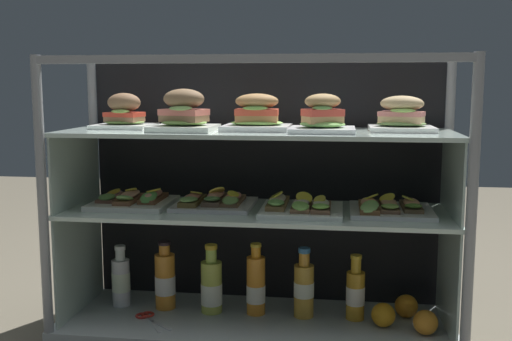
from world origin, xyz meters
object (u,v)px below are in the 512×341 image
object	(u,v)px
plated_roll_sandwich_far_left	(184,114)
orange_fruit_beside_bottles	(406,306)
plated_roll_sandwich_right_of_center	(124,115)
orange_fruit_rolled_forward	(383,315)
juice_bottle_front_left_end	(165,280)
juice_bottle_back_center	(256,286)
open_sandwich_tray_center	(300,207)
juice_bottle_back_left	(212,287)
plated_roll_sandwich_mid_right	(258,117)
plated_roll_sandwich_left_of_center	(323,119)
kitchen_scissors	(148,317)
orange_fruit_near_left_post	(426,322)
open_sandwich_tray_mid_right	(390,208)
plated_roll_sandwich_far_right	(401,118)
juice_bottle_tucked_behind	(355,293)
juice_bottle_near_post	(121,280)
open_sandwich_tray_left_of_center	(133,200)
open_sandwich_tray_far_right	(214,201)
juice_bottle_front_right_end	(304,288)

from	to	relation	value
plated_roll_sandwich_far_left	orange_fruit_beside_bottles	size ratio (longest dim) A/B	2.57
plated_roll_sandwich_right_of_center	orange_fruit_rolled_forward	xyz separation A→B (m)	(0.84, -0.06, -0.61)
juice_bottle_front_left_end	juice_bottle_back_center	xyz separation A→B (m)	(0.31, -0.01, -0.00)
open_sandwich_tray_center	juice_bottle_back_left	size ratio (longest dim) A/B	1.09
open_sandwich_tray_center	juice_bottle_back_left	world-z (taller)	open_sandwich_tray_center
juice_bottle_back_left	juice_bottle_back_center	world-z (taller)	juice_bottle_back_center
plated_roll_sandwich_mid_right	plated_roll_sandwich_left_of_center	world-z (taller)	same
orange_fruit_rolled_forward	kitchen_scissors	xyz separation A→B (m)	(-0.75, -0.04, -0.03)
plated_roll_sandwich_left_of_center	orange_fruit_near_left_post	size ratio (longest dim) A/B	2.58
open_sandwich_tray_center	juice_bottle_back_left	bearing A→B (deg)	167.83
open_sandwich_tray_mid_right	juice_bottle_back_left	distance (m)	0.64
plated_roll_sandwich_far_right	kitchen_scissors	distance (m)	1.02
open_sandwich_tray_center	plated_roll_sandwich_left_of_center	bearing A→B (deg)	-9.04
plated_roll_sandwich_right_of_center	open_sandwich_tray_mid_right	distance (m)	0.90
juice_bottle_tucked_behind	orange_fruit_near_left_post	size ratio (longest dim) A/B	2.83
plated_roll_sandwich_far_right	juice_bottle_near_post	world-z (taller)	plated_roll_sandwich_far_right
plated_roll_sandwich_mid_right	juice_bottle_back_center	xyz separation A→B (m)	(-0.01, 0.02, -0.55)
plated_roll_sandwich_far_right	kitchen_scissors	world-z (taller)	plated_roll_sandwich_far_right
plated_roll_sandwich_far_right	orange_fruit_near_left_post	bearing A→B (deg)	-50.53
plated_roll_sandwich_mid_right	juice_bottle_front_left_end	world-z (taller)	plated_roll_sandwich_mid_right
open_sandwich_tray_mid_right	juice_bottle_back_center	xyz separation A→B (m)	(-0.42, 0.04, -0.28)
open_sandwich_tray_left_of_center	juice_bottle_tucked_behind	size ratio (longest dim) A/B	1.18
open_sandwich_tray_mid_right	orange_fruit_beside_bottles	bearing A→B (deg)	47.02
juice_bottle_front_left_end	open_sandwich_tray_mid_right	bearing A→B (deg)	-3.67
open_sandwich_tray_left_of_center	orange_fruit_beside_bottles	distance (m)	0.95
open_sandwich_tray_left_of_center	juice_bottle_tucked_behind	world-z (taller)	open_sandwich_tray_left_of_center
open_sandwich_tray_far_right	juice_bottle_back_left	bearing A→B (deg)	144.17
orange_fruit_rolled_forward	plated_roll_sandwich_left_of_center	bearing A→B (deg)	-172.44
plated_roll_sandwich_far_left	plated_roll_sandwich_mid_right	size ratio (longest dim) A/B	0.93
juice_bottle_back_left	juice_bottle_back_center	size ratio (longest dim) A/B	0.97
juice_bottle_front_right_end	plated_roll_sandwich_far_right	bearing A→B (deg)	1.29
plated_roll_sandwich_far_right	orange_fruit_beside_bottles	size ratio (longest dim) A/B	2.61
plated_roll_sandwich_mid_right	kitchen_scissors	world-z (taller)	plated_roll_sandwich_mid_right
juice_bottle_back_center	orange_fruit_rolled_forward	bearing A→B (deg)	-7.36
plated_roll_sandwich_mid_right	plated_roll_sandwich_right_of_center	bearing A→B (deg)	176.42
orange_fruit_beside_bottles	kitchen_scissors	size ratio (longest dim) A/B	0.45
plated_roll_sandwich_far_left	juice_bottle_near_post	world-z (taller)	plated_roll_sandwich_far_left
orange_fruit_near_left_post	orange_fruit_rolled_forward	size ratio (longest dim) A/B	0.99
plated_roll_sandwich_mid_right	plated_roll_sandwich_left_of_center	bearing A→B (deg)	-15.89
plated_roll_sandwich_far_left	juice_bottle_back_center	size ratio (longest dim) A/B	0.81
open_sandwich_tray_left_of_center	juice_bottle_tucked_behind	bearing A→B (deg)	2.60
plated_roll_sandwich_far_left	juice_bottle_front_right_end	size ratio (longest dim) A/B	0.84
open_sandwich_tray_mid_right	open_sandwich_tray_left_of_center	bearing A→B (deg)	179.67
plated_roll_sandwich_right_of_center	orange_fruit_near_left_post	distance (m)	1.15
orange_fruit_rolled_forward	kitchen_scissors	size ratio (longest dim) A/B	0.45
orange_fruit_beside_bottles	orange_fruit_near_left_post	size ratio (longest dim) A/B	1.00
plated_roll_sandwich_far_left	juice_bottle_near_post	xyz separation A→B (m)	(-0.26, 0.10, -0.57)
orange_fruit_rolled_forward	juice_bottle_front_right_end	bearing A→B (deg)	168.68
juice_bottle_back_left	juice_bottle_back_center	xyz separation A→B (m)	(0.15, 0.01, 0.01)
juice_bottle_back_left	orange_fruit_beside_bottles	distance (m)	0.64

